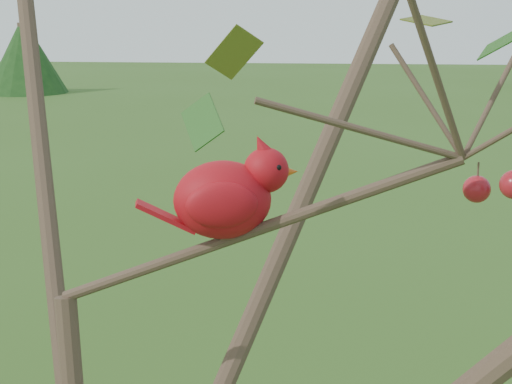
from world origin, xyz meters
TOP-DOWN VIEW (x-y plane):
  - crabapple_tree at (0.03, -0.02)m, footprint 2.35×2.05m
  - cardinal at (0.22, 0.08)m, footprint 0.24×0.15m
  - distant_trees at (-1.10, 22.61)m, footprint 45.27×9.92m

SIDE VIEW (x-z plane):
  - distant_trees at x=-1.10m, z-range -0.19..3.35m
  - crabapple_tree at x=0.03m, z-range 0.65..3.60m
  - cardinal at x=0.22m, z-range 2.05..2.22m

